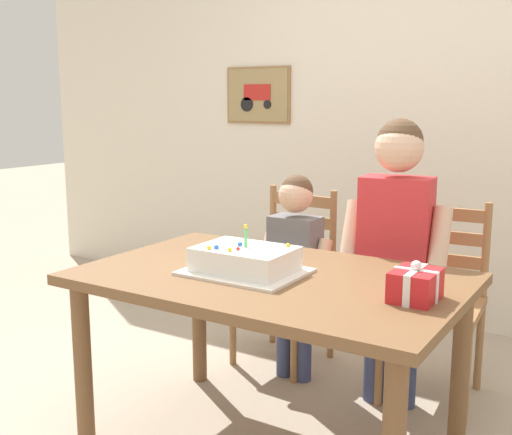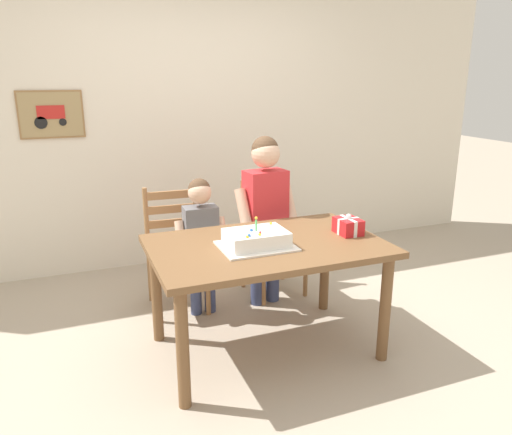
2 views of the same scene
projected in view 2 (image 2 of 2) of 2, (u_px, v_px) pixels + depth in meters
ground_plane at (266, 348)px, 3.22m from camera, size 20.00×20.00×0.00m
back_wall at (189, 124)px, 4.52m from camera, size 6.40×0.11×2.60m
dining_table at (267, 258)px, 3.05m from camera, size 1.43×0.91×0.73m
birthday_cake at (256, 239)px, 2.93m from camera, size 0.44×0.34×0.19m
gift_box_red_large at (348, 226)px, 3.18m from camera, size 0.15×0.18×0.14m
chair_left at (176, 248)px, 3.71m from camera, size 0.44×0.44×0.92m
chair_right at (272, 236)px, 3.99m from camera, size 0.45×0.45×0.92m
child_older at (265, 205)px, 3.67m from camera, size 0.49×0.29×1.31m
child_younger at (201, 234)px, 3.54m from camera, size 0.37×0.22×1.03m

